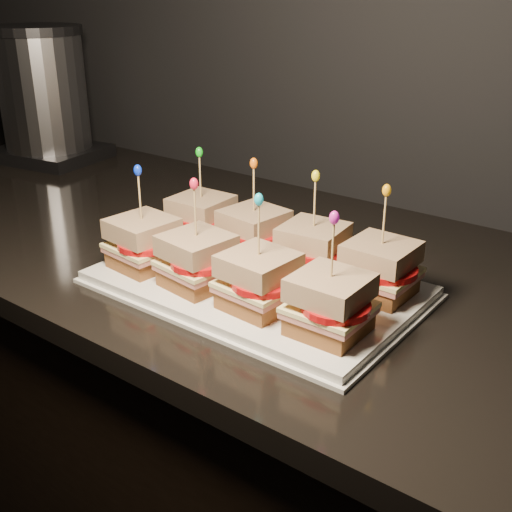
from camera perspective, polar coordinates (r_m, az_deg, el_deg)
The scene contains 64 objects.
cabinet at distance 1.36m, azimuth -1.76°, elevation -17.39°, with size 2.57×0.68×0.86m, color black.
granite_slab at distance 1.12m, azimuth -2.04°, elevation 0.22°, with size 2.61×0.72×0.04m, color black.
platter at distance 0.94m, azimuth 0.00°, elevation -2.56°, with size 0.46×0.28×0.02m, color white.
platter_rim at distance 0.95m, azimuth 0.00°, elevation -2.89°, with size 0.47×0.30×0.01m, color white.
sandwich_0_bread_bot at distance 1.08m, azimuth -4.81°, elevation 1.99°, with size 0.09×0.09×0.02m, color #583016.
sandwich_0_ham at distance 1.07m, azimuth -4.84°, elevation 2.78°, with size 0.09×0.09×0.01m, color #C96F62.
sandwich_0_cheese at distance 1.07m, azimuth -4.85°, elevation 3.13°, with size 0.10×0.09×0.01m, color #FBEE99.
sandwich_0_tomato at distance 1.06m, azimuth -4.60°, elevation 3.29°, with size 0.09×0.09×0.01m, color red.
sandwich_0_bread_top at distance 1.06m, azimuth -4.90°, elevation 4.49°, with size 0.09×0.09×0.03m, color brown.
sandwich_0_pick at distance 1.05m, azimuth -4.98°, elevation 6.80°, with size 0.00×0.00×0.09m, color tan.
sandwich_0_frill at distance 1.04m, azimuth -5.07°, elevation 9.18°, with size 0.01×0.01×0.02m, color #12AE18.
sandwich_1_bread_bot at distance 1.01m, azimuth -0.19°, elevation 0.62°, with size 0.09×0.09×0.02m, color #583016.
sandwich_1_ham at distance 1.01m, azimuth -0.19°, elevation 1.45°, with size 0.09×0.09×0.01m, color #C96F62.
sandwich_1_cheese at distance 1.01m, azimuth -0.19°, elevation 1.82°, with size 0.10×0.09×0.01m, color #FBEE99.
sandwich_1_tomato at distance 0.99m, azimuth 0.14°, elevation 1.97°, with size 0.09×0.09×0.01m, color red.
sandwich_1_bread_top at distance 1.00m, azimuth -0.20°, elevation 3.26°, with size 0.09×0.09×0.03m, color brown.
sandwich_1_pick at distance 0.98m, azimuth -0.20°, elevation 5.71°, with size 0.00×0.00×0.09m, color tan.
sandwich_1_frill at distance 0.97m, azimuth -0.20°, elevation 8.25°, with size 0.01×0.01×0.02m, color orange.
sandwich_2_bread_bot at distance 0.96m, azimuth 5.02°, elevation -0.93°, with size 0.09×0.09×0.02m, color #583016.
sandwich_2_ham at distance 0.95m, azimuth 5.05°, elevation -0.06°, with size 0.09×0.09×0.01m, color #C96F62.
sandwich_2_cheese at distance 0.95m, azimuth 5.07°, elevation 0.33°, with size 0.10×0.09×0.01m, color #FBEE99.
sandwich_2_tomato at distance 0.93m, azimuth 5.50°, elevation 0.46°, with size 0.09×0.09×0.01m, color red.
sandwich_2_bread_top at distance 0.94m, azimuth 5.12°, elevation 1.84°, with size 0.09×0.09×0.03m, color brown.
sandwich_2_pick at distance 0.92m, azimuth 5.22°, elevation 4.43°, with size 0.00×0.00×0.09m, color tan.
sandwich_2_frill at distance 0.91m, azimuth 5.33°, elevation 7.11°, with size 0.01×0.01×0.02m, color yellow.
sandwich_3_bread_bot at distance 0.91m, azimuth 10.84°, elevation -2.65°, with size 0.09×0.09×0.02m, color #583016.
sandwich_3_ham at distance 0.90m, azimuth 10.91°, elevation -1.75°, with size 0.09×0.09×0.01m, color #C96F62.
sandwich_3_cheese at distance 0.90m, azimuth 10.95°, elevation -1.34°, with size 0.10×0.09×0.01m, color #FBEE99.
sandwich_3_tomato at distance 0.89m, azimuth 11.49°, elevation -1.23°, with size 0.09×0.09×0.01m, color red.
sandwich_3_bread_top at distance 0.89m, azimuth 11.08°, elevation 0.23°, with size 0.09×0.09×0.03m, color brown.
sandwich_3_pick at distance 0.87m, azimuth 11.30°, elevation 2.93°, with size 0.00×0.00×0.09m, color tan.
sandwich_3_frill at distance 0.86m, azimuth 11.54°, elevation 5.75°, with size 0.01×0.01×0.02m, color orange.
sandwich_4_bread_bot at distance 0.99m, azimuth -9.89°, elevation -0.24°, with size 0.09×0.09×0.02m, color #583016.
sandwich_4_ham at distance 0.99m, azimuth -9.95°, elevation 0.60°, with size 0.09×0.09×0.01m, color #C96F62.
sandwich_4_cheese at distance 0.99m, azimuth -9.98°, elevation 0.98°, with size 0.10×0.09×0.01m, color #FBEE99.
sandwich_4_tomato at distance 0.97m, azimuth -9.78°, elevation 1.12°, with size 0.09×0.09×0.01m, color red.
sandwich_4_bread_top at distance 0.98m, azimuth -10.09°, elevation 2.44°, with size 0.09×0.09×0.03m, color brown.
sandwich_4_pick at distance 0.96m, azimuth -10.28°, elevation 4.93°, with size 0.00×0.00×0.09m, color tan.
sandwich_4_frill at distance 0.95m, azimuth -10.47°, elevation 7.51°, with size 0.01×0.01×0.02m, color #0A2CDD.
sandwich_5_bread_bot at distance 0.92m, azimuth -5.21°, elevation -1.90°, with size 0.09×0.09×0.02m, color #583016.
sandwich_5_ham at distance 0.92m, azimuth -5.24°, elevation -1.01°, with size 0.09×0.09×0.01m, color #C96F62.
sandwich_5_cheese at distance 0.91m, azimuth -5.26°, elevation -0.61°, with size 0.10×0.09×0.01m, color #FBEE99.
sandwich_5_tomato at distance 0.90m, azimuth -4.97°, elevation -0.48°, with size 0.09×0.09×0.01m, color red.
sandwich_5_bread_top at distance 0.90m, azimuth -5.32°, elevation 0.95°, with size 0.09×0.09×0.03m, color brown.
sandwich_5_pick at distance 0.89m, azimuth -5.43°, elevation 3.63°, with size 0.00×0.00×0.09m, color tan.
sandwich_5_frill at distance 0.87m, azimuth -5.54°, elevation 6.41°, with size 0.01×0.01×0.02m, color #EC1E3E.
sandwich_6_bread_bot at distance 0.86m, azimuth 0.23°, elevation -3.82°, with size 0.09×0.09×0.02m, color #583016.
sandwich_6_ham at distance 0.85m, azimuth 0.23°, elevation -2.87°, with size 0.09×0.09×0.01m, color #C96F62.
sandwich_6_cheese at distance 0.85m, azimuth 0.23°, elevation -2.45°, with size 0.10×0.09×0.01m, color #FBEE99.
sandwich_6_tomato at distance 0.83m, azimuth 0.64°, elevation -2.34°, with size 0.09×0.09×0.01m, color red.
sandwich_6_bread_top at distance 0.84m, azimuth 0.23°, elevation -0.79°, with size 0.09×0.09×0.03m, color brown.
sandwich_6_pick at distance 0.82m, azimuth 0.24°, elevation 2.06°, with size 0.00×0.00×0.09m, color tan.
sandwich_6_frill at distance 0.80m, azimuth 0.24°, elevation 5.05°, with size 0.01×0.01×0.02m, color #15A8C5.
sandwich_7_bread_bot at distance 0.81m, azimuth 6.49°, elevation -5.97°, with size 0.09×0.09×0.02m, color #583016.
sandwich_7_ham at distance 0.80m, azimuth 6.54°, elevation -4.97°, with size 0.09×0.09×0.01m, color #C96F62.
sandwich_7_cheese at distance 0.79m, azimuth 6.56°, elevation -4.53°, with size 0.10×0.09×0.01m, color #FBEE99.
sandwich_7_tomato at distance 0.78m, azimuth 7.11°, elevation -4.46°, with size 0.09×0.09×0.01m, color red.
sandwich_7_bread_top at distance 0.78m, azimuth 6.65°, elevation -2.80°, with size 0.09×0.09×0.03m, color brown.
sandwich_7_pick at distance 0.76m, azimuth 6.81°, elevation 0.22°, with size 0.00×0.00×0.09m, color tan.
sandwich_7_frill at distance 0.75m, azimuth 6.97°, elevation 3.40°, with size 0.01×0.01×0.02m, color #C9209F.
appliance_base at distance 1.73m, azimuth -17.75°, elevation 8.71°, with size 0.25×0.21×0.03m, color #262628.
appliance_body at distance 1.70m, azimuth -18.39°, elevation 13.61°, with size 0.21×0.21×0.27m, color silver.
appliance_lid at distance 1.69m, azimuth -19.04°, elevation 18.47°, with size 0.22×0.22×0.02m, color #262628.
appliance at distance 1.70m, azimuth -18.36°, elevation 13.44°, with size 0.25×0.21×0.32m, color silver, non-canonical shape.
Camera 1 is at (0.44, 0.86, 1.32)m, focal length 45.00 mm.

